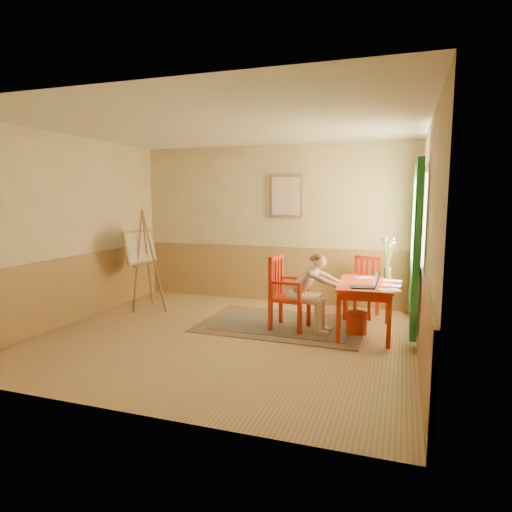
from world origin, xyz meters
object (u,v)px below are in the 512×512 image
(laptop, at_px, (367,284))
(chair_back, at_px, (364,287))
(chair_left, at_px, (286,293))
(figure, at_px, (309,289))
(table, at_px, (366,289))
(easel, at_px, (142,251))

(laptop, bearing_deg, chair_back, 96.38)
(chair_left, xyz_separation_m, figure, (0.33, -0.03, 0.09))
(chair_left, height_order, figure, figure)
(table, relative_size, laptop, 3.18)
(figure, bearing_deg, laptop, -11.78)
(table, height_order, laptop, laptop)
(laptop, bearing_deg, figure, 168.22)
(table, distance_m, easel, 3.69)
(table, height_order, figure, figure)
(chair_back, relative_size, easel, 0.56)
(laptop, distance_m, easel, 3.75)
(chair_left, relative_size, chair_back, 1.12)
(table, xyz_separation_m, chair_left, (-1.09, -0.15, -0.10))
(table, relative_size, easel, 0.73)
(table, relative_size, chair_back, 1.30)
(chair_left, distance_m, chair_back, 1.46)
(laptop, bearing_deg, chair_left, 170.03)
(chair_left, distance_m, easel, 2.64)
(chair_left, bearing_deg, table, 7.76)
(chair_left, xyz_separation_m, chair_back, (0.98, 1.08, -0.06))
(table, bearing_deg, laptop, -83.13)
(chair_back, xyz_separation_m, figure, (-0.66, -1.11, 0.15))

